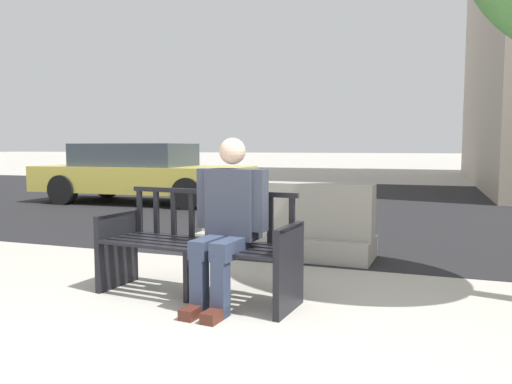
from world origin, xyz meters
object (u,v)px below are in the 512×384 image
seated_person (228,218)px  jersey_barrier_centre (285,226)px  car_taxi_near (141,173)px  street_bench (197,250)px

seated_person → jersey_barrier_centre: 1.92m
seated_person → car_taxi_near: bearing=127.3°
seated_person → jersey_barrier_centre: bearing=92.2°
seated_person → car_taxi_near: seated_person is taller
jersey_barrier_centre → car_taxi_near: car_taxi_near is taller
street_bench → seated_person: seated_person is taller
street_bench → jersey_barrier_centre: street_bench is taller
street_bench → jersey_barrier_centre: 1.81m
jersey_barrier_centre → seated_person: bearing=-87.8°
street_bench → seated_person: 0.44m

